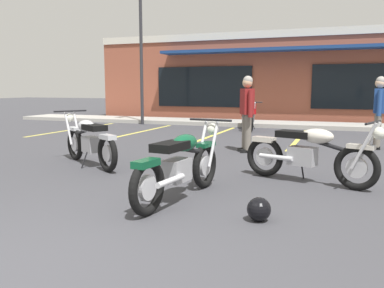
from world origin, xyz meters
The scene contains 12 objects.
ground_plane centered at (0.00, 4.17, 0.00)m, with size 80.00×80.00×0.00m, color #3D3D42.
sidewalk_kerb centered at (0.00, 13.01, 0.07)m, with size 22.00×1.80×0.14m, color #A8A59E.
brick_storefront_building centered at (0.00, 17.14, 1.84)m, with size 16.37×6.33×3.68m.
painted_stall_lines centered at (0.00, 9.41, 0.00)m, with size 12.53×4.80×0.01m.
motorcycle_foreground_classic centered at (0.47, 2.55, 0.46)m, with size 0.71×2.10×0.98m.
motorcycle_black_cruiser centered at (-1.96, 4.09, 0.46)m, with size 1.86×1.36×0.98m.
motorcycle_silver_naked centered at (-0.58, 11.25, 0.53)m, with size 1.01×2.04×0.98m.
motorcycle_blue_standard centered at (1.92, 4.06, 0.46)m, with size 2.04×0.99×0.98m.
person_in_shorts_foreground centered at (0.39, 6.62, 0.95)m, with size 0.40×0.57×1.68m.
person_by_back_row centered at (3.14, 8.11, 0.95)m, with size 0.29×0.60×1.68m.
helmet_on_pavement centered at (1.57, 2.06, 0.13)m, with size 0.26×0.26×0.26m.
parking_lot_lamp_post centered at (-4.93, 11.81, 3.35)m, with size 0.24×0.76×5.22m.
Camera 1 is at (2.37, -2.11, 1.43)m, focal length 37.82 mm.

